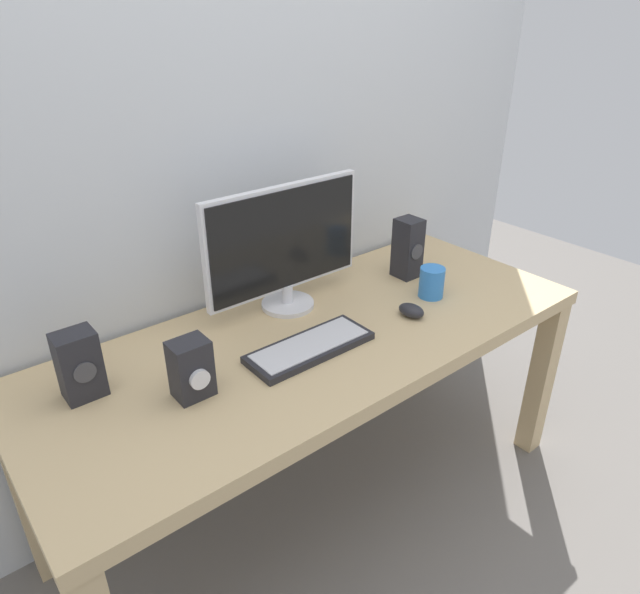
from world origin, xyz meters
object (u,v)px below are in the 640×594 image
at_px(desk, 318,357).
at_px(speaker_left, 79,365).
at_px(speaker_right, 408,248).
at_px(keyboard_primary, 310,347).
at_px(monitor, 284,245).
at_px(audio_controller, 191,369).
at_px(mouse, 411,311).
at_px(coffee_mug, 432,282).

height_order(desk, speaker_left, speaker_left).
relative_size(desk, speaker_right, 8.07).
bearing_deg(desk, keyboard_primary, -141.82).
bearing_deg(keyboard_primary, monitor, 67.61).
relative_size(desk, audio_controller, 11.15).
distance_m(mouse, coffee_mug, 0.17).
xyz_separation_m(keyboard_primary, mouse, (0.38, -0.05, 0.01)).
xyz_separation_m(monitor, speaker_left, (-0.69, -0.07, -0.13)).
bearing_deg(desk, speaker_left, 168.17).
distance_m(desk, mouse, 0.34).
bearing_deg(monitor, keyboard_primary, -112.39).
distance_m(keyboard_primary, speaker_right, 0.62).
relative_size(keyboard_primary, speaker_right, 1.74).
distance_m(speaker_right, coffee_mug, 0.19).
bearing_deg(mouse, desk, 151.57).
xyz_separation_m(keyboard_primary, speaker_left, (-0.58, 0.20, 0.08)).
bearing_deg(keyboard_primary, audio_controller, 175.92).
height_order(monitor, audio_controller, monitor).
relative_size(speaker_left, coffee_mug, 1.73).
distance_m(desk, speaker_left, 0.70).
bearing_deg(audio_controller, speaker_left, 141.05).
bearing_deg(speaker_right, monitor, 169.17).
xyz_separation_m(desk, speaker_right, (0.51, 0.11, 0.20)).
relative_size(monitor, mouse, 6.36).
xyz_separation_m(audio_controller, coffee_mug, (0.89, -0.02, -0.03)).
height_order(audio_controller, coffee_mug, audio_controller).
xyz_separation_m(speaker_left, coffee_mug, (1.11, -0.19, -0.04)).
height_order(mouse, coffee_mug, coffee_mug).
bearing_deg(speaker_left, audio_controller, -38.95).
distance_m(keyboard_primary, speaker_left, 0.62).
bearing_deg(coffee_mug, keyboard_primary, -179.19).
height_order(monitor, coffee_mug, monitor).
height_order(monitor, mouse, monitor).
height_order(monitor, keyboard_primary, monitor).
relative_size(speaker_right, coffee_mug, 2.07).
distance_m(keyboard_primary, mouse, 0.38).
height_order(mouse, audio_controller, audio_controller).
relative_size(desk, monitor, 3.11).
relative_size(keyboard_primary, audio_controller, 2.41).
height_order(speaker_right, coffee_mug, speaker_right).
bearing_deg(monitor, speaker_right, -10.83).
xyz_separation_m(speaker_right, speaker_left, (-1.16, 0.03, -0.02)).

